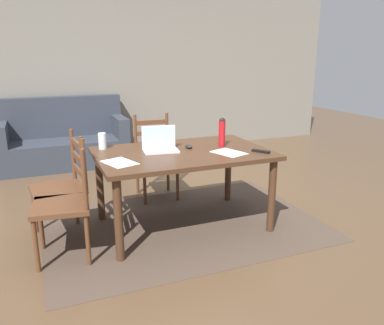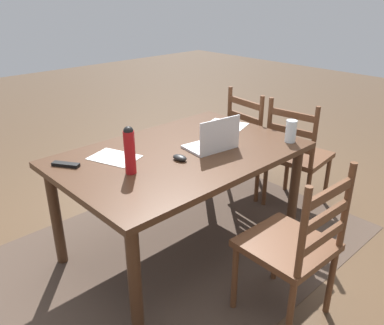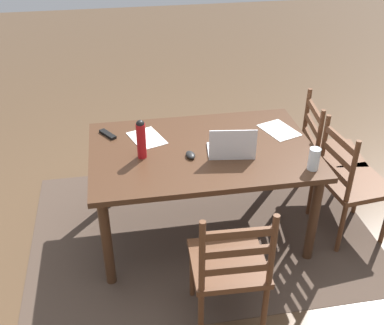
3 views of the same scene
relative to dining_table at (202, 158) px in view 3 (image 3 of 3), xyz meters
name	(u,v)px [view 3 (image 3 of 3)]	position (x,y,z in m)	size (l,w,h in m)	color
ground_plane	(201,229)	(0.00, 0.00, -0.66)	(14.00, 14.00, 0.00)	brown
area_rug	(201,229)	(0.00, 0.00, -0.66)	(2.62, 1.82, 0.01)	#47382D
dining_table	(202,158)	(0.00, 0.00, 0.00)	(1.59, 1.04, 0.74)	#422819
chair_left_far	(351,183)	(-1.08, 0.21, -0.20)	(0.49, 0.49, 0.95)	#56331E
chair_far_head	(230,266)	(0.00, 0.89, -0.20)	(0.46, 0.46, 0.95)	#56331E
chair_left_near	(327,154)	(-1.08, -0.21, -0.20)	(0.49, 0.49, 0.95)	#56331E
laptop	(231,148)	(-0.18, 0.12, 0.14)	(0.35, 0.26, 0.23)	silver
water_bottle	(141,138)	(0.43, 0.04, 0.23)	(0.06, 0.06, 0.28)	#A81419
drinking_glass	(314,159)	(-0.67, 0.38, 0.16)	(0.07, 0.07, 0.15)	silver
computer_mouse	(190,155)	(0.10, 0.10, 0.10)	(0.06, 0.10, 0.03)	black
tv_remote	(108,134)	(0.66, -0.31, 0.09)	(0.04, 0.17, 0.02)	black
paper_stack_left	(147,138)	(0.37, -0.21, 0.09)	(0.21, 0.30, 0.00)	white
paper_stack_right	(279,130)	(-0.63, -0.16, 0.09)	(0.21, 0.30, 0.00)	white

